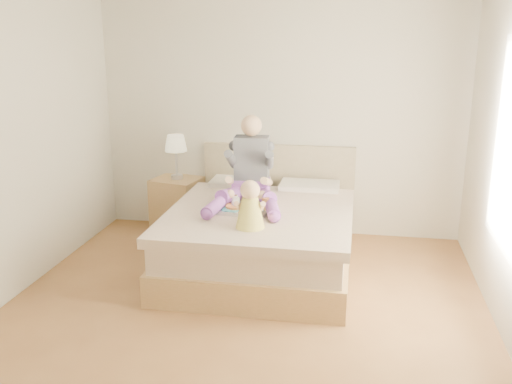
% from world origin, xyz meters
% --- Properties ---
extents(room, '(4.02, 4.22, 2.71)m').
position_xyz_m(room, '(0.08, 0.01, 1.51)').
color(room, brown).
rests_on(room, ground).
extents(bed, '(1.70, 2.18, 1.00)m').
position_xyz_m(bed, '(0.00, 1.08, 0.32)').
color(bed, '#987647').
rests_on(bed, ground).
extents(nightstand, '(0.59, 0.54, 0.61)m').
position_xyz_m(nightstand, '(-1.14, 1.88, 0.30)').
color(nightstand, '#987647').
rests_on(nightstand, ground).
extents(lamp, '(0.24, 0.24, 0.50)m').
position_xyz_m(lamp, '(-1.13, 1.88, 0.99)').
color(lamp, silver).
rests_on(lamp, nightstand).
extents(adult, '(0.71, 1.03, 0.84)m').
position_xyz_m(adult, '(-0.16, 1.21, 0.86)').
color(adult, '#783D9A').
rests_on(adult, bed).
extents(tray, '(0.49, 0.40, 0.13)m').
position_xyz_m(tray, '(-0.14, 0.85, 0.64)').
color(tray, silver).
rests_on(tray, bed).
extents(baby, '(0.27, 0.37, 0.41)m').
position_xyz_m(baby, '(-0.01, 0.41, 0.78)').
color(baby, '#D8CA44').
rests_on(baby, bed).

